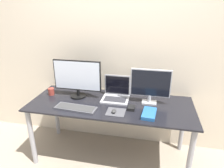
# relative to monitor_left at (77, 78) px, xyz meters

# --- Properties ---
(wall_back) EXTENTS (7.00, 0.05, 2.50)m
(wall_back) POSITION_rel_monitor_left_xyz_m (0.43, 0.34, 0.25)
(wall_back) COLOR beige
(wall_back) RESTS_ON ground_plane
(desk) EXTENTS (1.87, 0.74, 0.75)m
(desk) POSITION_rel_monitor_left_xyz_m (0.43, -0.09, -0.36)
(desk) COLOR black
(desk) RESTS_ON ground_plane
(monitor_left) EXTENTS (0.58, 0.19, 0.46)m
(monitor_left) POSITION_rel_monitor_left_xyz_m (0.00, 0.00, 0.00)
(monitor_left) COLOR black
(monitor_left) RESTS_ON desk
(monitor_right) EXTENTS (0.44, 0.11, 0.41)m
(monitor_right) POSITION_rel_monitor_left_xyz_m (0.86, 0.00, -0.02)
(monitor_right) COLOR #B2B2B7
(monitor_right) RESTS_ON desk
(laptop) EXTENTS (0.32, 0.27, 0.27)m
(laptop) POSITION_rel_monitor_left_xyz_m (0.46, 0.05, -0.18)
(laptop) COLOR #ADADB2
(laptop) RESTS_ON desk
(keyboard) EXTENTS (0.47, 0.19, 0.02)m
(keyboard) POSITION_rel_monitor_left_xyz_m (0.08, -0.30, -0.24)
(keyboard) COLOR #4C4C51
(keyboard) RESTS_ON desk
(mousepad) EXTENTS (0.20, 0.18, 0.00)m
(mousepad) POSITION_rel_monitor_left_xyz_m (0.53, -0.29, -0.24)
(mousepad) COLOR #47474C
(mousepad) RESTS_ON desk
(mouse) EXTENTS (0.04, 0.07, 0.04)m
(mouse) POSITION_rel_monitor_left_xyz_m (0.51, -0.31, -0.22)
(mouse) COLOR #333333
(mouse) RESTS_ON mousepad
(book) EXTENTS (0.15, 0.25, 0.04)m
(book) POSITION_rel_monitor_left_xyz_m (0.87, -0.27, -0.23)
(book) COLOR #235B9E
(book) RESTS_ON desk
(mug) EXTENTS (0.07, 0.07, 0.09)m
(mug) POSITION_rel_monitor_left_xyz_m (-0.35, -0.02, -0.20)
(mug) COLOR #99382D
(mug) RESTS_ON desk
(power_brick) EXTENTS (0.07, 0.10, 0.03)m
(power_brick) POSITION_rel_monitor_left_xyz_m (0.68, -0.19, -0.23)
(power_brick) COLOR black
(power_brick) RESTS_ON desk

